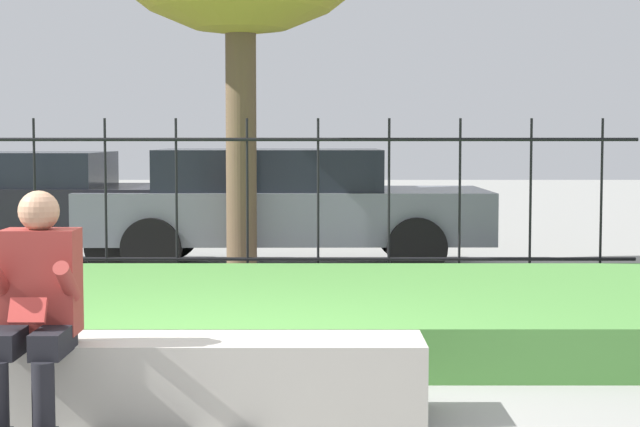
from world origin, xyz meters
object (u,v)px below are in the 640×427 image
object	(u,v)px
stone_bench	(216,382)
person_seated_reader	(40,303)
car_parked_center	(286,204)
car_parked_left	(23,204)

from	to	relation	value
stone_bench	person_seated_reader	xyz separation A→B (m)	(-0.86, -0.28, 0.47)
car_parked_center	person_seated_reader	bearing A→B (deg)	-99.05
stone_bench	car_parked_left	bearing A→B (deg)	113.61
car_parked_left	car_parked_center	world-z (taller)	car_parked_center
stone_bench	car_parked_center	distance (m)	6.46
car_parked_left	person_seated_reader	bearing A→B (deg)	-71.85
car_parked_left	stone_bench	bearing A→B (deg)	-64.60
car_parked_left	car_parked_center	size ratio (longest dim) A/B	0.91
person_seated_reader	car_parked_center	size ratio (longest dim) A/B	0.27
stone_bench	person_seated_reader	bearing A→B (deg)	-161.82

